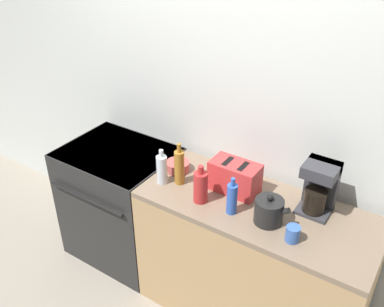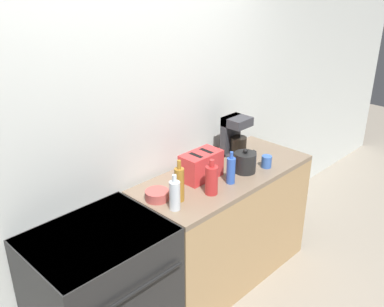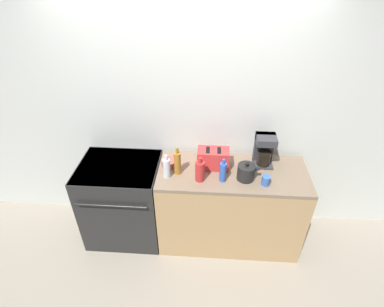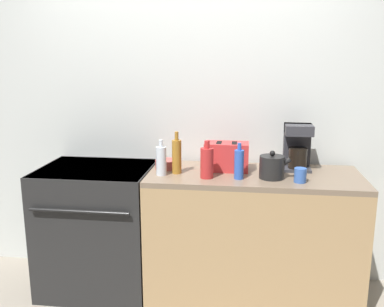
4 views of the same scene
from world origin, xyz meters
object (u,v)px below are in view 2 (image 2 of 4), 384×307
Objects in this scene: bottle_blue at (231,170)px; bottle_amber at (179,184)px; stove at (103,296)px; toaster at (201,166)px; cup_blue at (266,162)px; bowl at (157,195)px; kettle at (245,162)px; bottle_clear at (175,195)px; coffee_maker at (235,136)px; bottle_red at (212,180)px.

bottle_blue is 0.43m from bottle_amber.
stove is 1.18m from bottle_blue.
toaster is 3.29× the size of cup_blue.
bowl is at bearing 129.63° from bottle_amber.
stove is at bearing 175.17° from kettle.
cup_blue is at bearing -4.49° from bottle_blue.
bottle_clear is (0.51, -0.12, 0.56)m from stove.
bottle_amber is (0.61, -0.07, 0.58)m from stove.
coffee_maker is at bearing 11.02° from toaster.
bottle_clear reaches higher than kettle.
bottle_blue is (0.52, -0.02, -0.00)m from bottle_clear.
stove is 3.73× the size of bottle_red.
coffee_maker reaches higher than bottle_red.
bottle_amber reaches higher than bottle_blue.
coffee_maker is at bearing 6.32° from bowl.
bottle_blue reaches higher than toaster.
bottle_red is 0.87× the size of bottle_amber.
cup_blue is (0.48, -0.23, -0.05)m from toaster.
toaster is 0.94× the size of coffee_maker.
bowl is (-0.91, 0.23, -0.01)m from cup_blue.
bowl reaches higher than stove.
bottle_clear is at bearing -13.65° from stove.
coffee_maker reaches higher than kettle.
bottle_blue is at bearing -20.61° from bowl.
bottle_clear is at bearing -178.57° from kettle.
cup_blue is 0.94m from bowl.
bottle_blue is at bearing -169.18° from kettle.
stove is 1.01m from bottle_red.
toaster is at bearing 60.34° from bottle_red.
bowl is (0.00, 0.17, -0.07)m from bottle_clear.
toaster is 1.22× the size of bottle_red.
toaster is 0.54m from cup_blue.
cup_blue is (-0.01, -0.33, -0.12)m from coffee_maker.
bottle_blue is (0.21, 0.01, -0.00)m from bottle_red.
bowl is at bearing 159.39° from bottle_blue.
bottle_blue reaches higher than bowl.
bottle_red is 1.58× the size of bowl.
kettle is 0.64× the size of coffee_maker.
bottle_blue is at bearing -143.49° from coffee_maker.
kettle is 0.86× the size of bottle_blue.
bottle_clear is 0.91m from cup_blue.
bottle_clear is 0.11m from bottle_amber.
kettle is 0.74m from bottle_clear.
bottle_red is at bearing -119.66° from toaster.
bottle_amber reaches higher than toaster.
bottle_blue is at bearing -10.78° from bottle_amber.
bottle_red is (-0.61, -0.30, -0.06)m from coffee_maker.
bottle_red reaches higher than cup_blue.
bottle_amber is (-0.64, 0.04, 0.04)m from kettle.
toaster is at bearing 154.26° from cup_blue.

